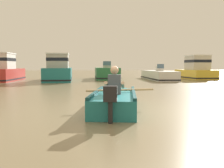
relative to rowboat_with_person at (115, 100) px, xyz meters
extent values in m
plane|color=#7A6B4C|center=(0.29, -0.22, -0.25)|extent=(120.00, 120.00, 0.00)
cube|color=#1E727A|center=(-0.01, -0.07, -0.03)|extent=(1.63, 3.25, 0.44)
cube|color=#1E727A|center=(0.29, 1.63, -0.03)|extent=(0.67, 0.50, 0.42)
cube|color=#103F43|center=(-0.52, 0.02, 0.22)|extent=(0.62, 3.00, 0.08)
cube|color=#103F43|center=(0.49, -0.16, 0.22)|extent=(0.62, 3.00, 0.08)
cube|color=teal|center=(-0.03, -0.17, 0.15)|extent=(1.05, 0.46, 0.06)
cylinder|color=black|center=(-0.31, -1.69, 0.02)|extent=(0.12, 0.12, 0.54)
cube|color=black|center=(-0.31, -1.69, 0.37)|extent=(0.32, 0.29, 0.32)
cube|color=#4C4C51|center=(-0.04, -0.22, 0.45)|extent=(0.37, 0.28, 0.52)
sphere|color=tan|center=(-0.04, -0.22, 0.83)|extent=(0.22, 0.22, 0.22)
cylinder|color=tan|center=(-0.25, -0.13, 0.43)|extent=(0.16, 0.43, 0.23)
cylinder|color=tan|center=(0.19, -0.21, 0.43)|extent=(0.16, 0.43, 0.23)
cylinder|color=tan|center=(0.20, 0.25, 0.25)|extent=(1.99, 0.33, 0.06)
cube|color=#B72D28|center=(-7.15, 13.58, 0.23)|extent=(2.16, 5.14, 0.95)
cube|color=black|center=(-7.15, 13.58, -0.08)|extent=(2.20, 5.19, 0.10)
cube|color=silver|center=(-7.16, 13.12, 1.28)|extent=(1.63, 2.18, 1.15)
cube|color=black|center=(-7.16, 13.12, 1.42)|extent=(1.66, 2.21, 0.24)
cube|color=white|center=(-7.16, 13.12, 1.90)|extent=(1.71, 2.29, 0.08)
cube|color=#1E727A|center=(-2.87, 13.64, 0.26)|extent=(2.20, 6.35, 1.02)
cube|color=black|center=(-2.87, 13.64, -0.07)|extent=(2.25, 6.39, 0.10)
cube|color=#B2ADA3|center=(-2.85, 13.08, 1.29)|extent=(1.64, 2.69, 1.04)
cube|color=black|center=(-2.85, 13.08, 1.43)|extent=(1.67, 2.72, 0.24)
cube|color=white|center=(-2.85, 13.08, 1.86)|extent=(1.72, 2.82, 0.08)
cube|color=#287042|center=(1.19, 15.61, 0.26)|extent=(2.09, 5.20, 1.02)
cube|color=black|center=(1.19, 15.61, -0.07)|extent=(2.13, 5.24, 0.10)
cube|color=beige|center=(1.18, 15.22, 0.99)|extent=(0.70, 0.51, 0.44)
cube|color=slate|center=(1.18, 14.96, 1.17)|extent=(0.69, 0.05, 0.36)
cube|color=white|center=(5.52, 14.03, 0.13)|extent=(1.85, 6.58, 0.76)
cube|color=black|center=(5.52, 14.03, -0.12)|extent=(1.89, 6.63, 0.10)
cube|color=silver|center=(5.50, 13.54, 0.73)|extent=(0.59, 0.52, 0.44)
cube|color=slate|center=(5.50, 13.28, 0.91)|extent=(0.58, 0.06, 0.36)
cube|color=gold|center=(9.39, 15.15, 0.16)|extent=(2.22, 4.62, 0.83)
cube|color=black|center=(9.39, 15.15, -0.11)|extent=(2.26, 4.67, 0.10)
cube|color=beige|center=(9.40, 14.74, 1.20)|extent=(1.69, 1.96, 1.25)
cube|color=black|center=(9.40, 14.74, 1.36)|extent=(1.72, 2.00, 0.24)
cube|color=white|center=(9.40, 14.74, 1.87)|extent=(1.77, 2.06, 0.08)
camera|label=1|loc=(-0.84, -6.70, 0.94)|focal=39.54mm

